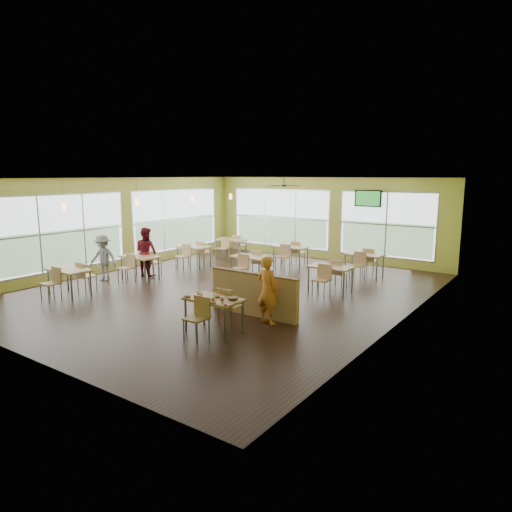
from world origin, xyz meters
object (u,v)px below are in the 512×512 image
object	(u,v)px
half_wall_divider	(254,294)
food_basket	(233,298)
man_plaid	(268,290)
main_table	(214,304)

from	to	relation	value
half_wall_divider	food_basket	world-z (taller)	half_wall_divider
man_plaid	main_table	bearing A→B (deg)	72.03
man_plaid	food_basket	distance (m)	1.03
half_wall_divider	food_basket	bearing A→B (deg)	-72.72
food_basket	main_table	bearing A→B (deg)	-160.67
main_table	half_wall_divider	size ratio (longest dim) A/B	0.63
main_table	food_basket	world-z (taller)	main_table
main_table	half_wall_divider	distance (m)	1.45
half_wall_divider	man_plaid	distance (m)	0.70
main_table	man_plaid	world-z (taller)	man_plaid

